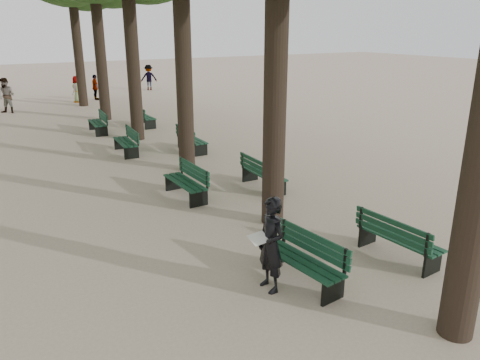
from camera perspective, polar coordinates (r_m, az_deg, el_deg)
ground at (r=8.41m, az=6.96°, el=-14.08°), size 120.00×120.00×0.00m
bench_left_0 at (r=8.73m, az=7.46°, el=-10.74°), size 0.76×1.85×0.92m
bench_left_1 at (r=12.84m, az=-6.66°, el=-1.00°), size 0.62×1.81×0.92m
bench_left_2 at (r=17.74m, az=-13.73°, el=3.99°), size 0.67×1.83×0.92m
bench_left_3 at (r=21.61m, az=-16.94°, el=6.22°), size 0.68×1.83×0.92m
bench_right_0 at (r=10.01m, az=18.72°, el=-7.64°), size 0.71×1.84×0.92m
bench_right_1 at (r=13.52m, az=2.87°, el=0.09°), size 0.64×1.82×0.92m
bench_right_2 at (r=17.69m, az=-5.86°, el=4.39°), size 0.61×1.81×0.92m
bench_right_3 at (r=22.57m, az=-11.55°, el=7.13°), size 0.58×1.80×0.92m
man_with_map at (r=8.21m, az=3.77°, el=-7.88°), size 0.61×0.70×1.74m
pedestrian_a at (r=28.37m, az=-26.57°, el=9.18°), size 0.95×0.85×1.88m
pedestrian_d at (r=30.92m, az=-19.24°, el=10.42°), size 0.75×0.81×1.61m
pedestrian_b at (r=35.78m, az=-11.06°, el=12.18°), size 1.22×0.61×1.81m
pedestrian_c at (r=31.57m, az=-17.22°, el=10.74°), size 0.35×0.94×1.59m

